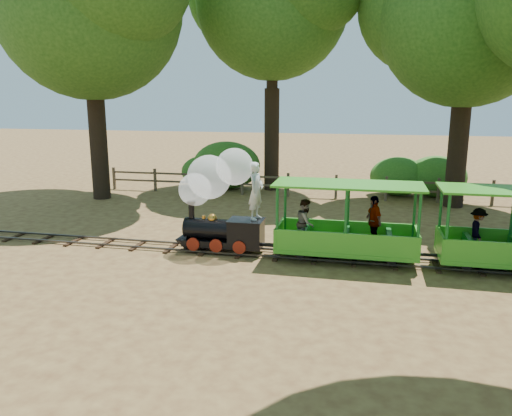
# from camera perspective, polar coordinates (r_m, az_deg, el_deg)

# --- Properties ---
(ground) EXTENTS (90.00, 90.00, 0.00)m
(ground) POSITION_cam_1_polar(r_m,az_deg,el_deg) (13.30, 2.49, -5.49)
(ground) COLOR olive
(ground) RESTS_ON ground
(track) EXTENTS (22.00, 1.00, 0.10)m
(track) POSITION_cam_1_polar(r_m,az_deg,el_deg) (13.28, 2.50, -5.21)
(track) COLOR #3F3D3A
(track) RESTS_ON ground
(locomotive) EXTENTS (2.52, 1.18, 2.88)m
(locomotive) POSITION_cam_1_polar(r_m,az_deg,el_deg) (13.35, -4.41, 1.75)
(locomotive) COLOR black
(locomotive) RESTS_ON ground
(carriage_front) EXTENTS (3.69, 1.51, 1.92)m
(carriage_front) POSITION_cam_1_polar(r_m,az_deg,el_deg) (12.91, 10.02, -2.47)
(carriage_front) COLOR green
(carriage_front) RESTS_ON track
(oak_ne) EXTENTS (7.92, 6.97, 10.05)m
(oak_ne) POSITION_cam_1_polar(r_m,az_deg,el_deg) (20.53, 23.14, 20.25)
(oak_ne) COLOR #2D2116
(oak_ne) RESTS_ON ground
(fence) EXTENTS (18.10, 0.10, 1.00)m
(fence) POSITION_cam_1_polar(r_m,az_deg,el_deg) (20.87, 6.40, 2.75)
(fence) COLOR brown
(fence) RESTS_ON ground
(shrub_west) EXTENTS (2.13, 1.64, 1.47)m
(shrub_west) POSITION_cam_1_polar(r_m,az_deg,el_deg) (23.20, -5.95, 4.15)
(shrub_west) COLOR #2D6B1E
(shrub_west) RESTS_ON ground
(shrub_mid_w) EXTENTS (3.11, 2.39, 2.15)m
(shrub_mid_w) POSITION_cam_1_polar(r_m,az_deg,el_deg) (22.84, -3.39, 4.92)
(shrub_mid_w) COLOR #2D6B1E
(shrub_mid_w) RESTS_ON ground
(shrub_mid_e) EXTENTS (2.37, 1.82, 1.64)m
(shrub_mid_e) POSITION_cam_1_polar(r_m,az_deg,el_deg) (22.04, 15.96, 3.50)
(shrub_mid_e) COLOR #2D6B1E
(shrub_mid_e) RESTS_ON ground
(shrub_east) EXTENTS (2.50, 1.92, 1.73)m
(shrub_east) POSITION_cam_1_polar(r_m,az_deg,el_deg) (22.18, 19.89, 3.40)
(shrub_east) COLOR #2D6B1E
(shrub_east) RESTS_ON ground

